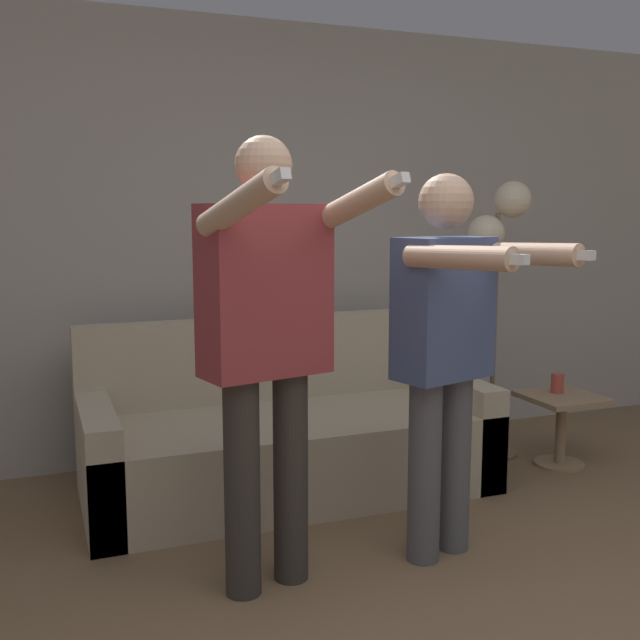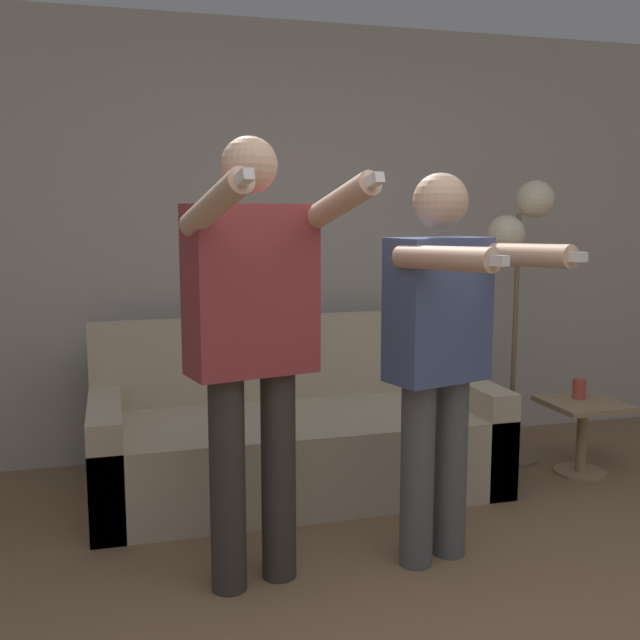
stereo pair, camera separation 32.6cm
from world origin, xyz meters
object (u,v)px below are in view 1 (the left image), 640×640
Objects in this scene: person_left at (268,330)px; cup at (557,383)px; person_right at (446,341)px; floor_lamp at (498,245)px; couch at (287,438)px; side_table at (561,415)px; cat at (262,303)px.

cup is (2.04, 0.83, -0.56)m from person_left.
person_right is at bearing -13.14° from person_left.
couch is at bearing -175.87° from floor_lamp.
person_right is 3.88× the size of side_table.
cup is (0.01, 0.06, 0.18)m from side_table.
cat is at bearing 95.15° from couch.
cup is at bearing 80.66° from side_table.
cup reaches higher than side_table.
couch reaches higher than side_table.
cat is 0.25× the size of floor_lamp.
floor_lamp is (1.37, 0.10, 1.01)m from couch.
floor_lamp reaches higher than side_table.
cup is at bearing -45.02° from floor_lamp.
person_right reaches higher than cat.
person_right reaches higher than couch.
person_left is 0.78m from person_right.
person_left is 2.27m from cup.
couch is 5.19× the size of cat.
cat is at bearing 61.33° from person_left.
person_left reaches higher than cup.
couch reaches higher than cup.
couch is 0.77m from cat.
side_table is at bearing -18.83° from cat.
person_right is (0.37, -1.00, 0.67)m from couch.
person_left reaches higher than couch.
person_left is at bearing -148.30° from floor_lamp.
person_left is at bearing -159.19° from side_table.
cup is at bearing -16.78° from cat.
couch is 1.26m from person_right.
couch is 18.61× the size of cup.
floor_lamp is 14.61× the size of cup.
cat is (-0.03, 0.34, 0.70)m from couch.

